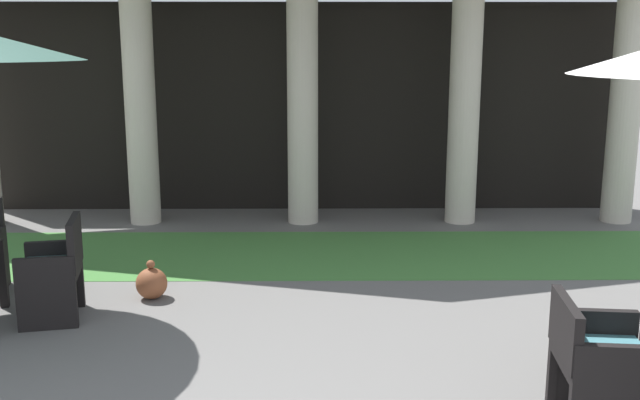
# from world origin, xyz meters

# --- Properties ---
(lawn_strip) EXTENTS (11.53, 1.98, 0.01)m
(lawn_strip) POSITION_xyz_m (0.00, 7.27, 0.00)
(lawn_strip) COLOR #47843D
(lawn_strip) RESTS_ON ground
(patio_chair_near_foreground_west) EXTENTS (0.61, 0.68, 0.83)m
(patio_chair_near_foreground_west) POSITION_xyz_m (1.88, 3.38, 0.42)
(patio_chair_near_foreground_west) COLOR black
(patio_chair_near_foreground_west) RESTS_ON ground
(patio_chair_mid_left_east) EXTENTS (0.59, 0.67, 0.89)m
(patio_chair_mid_left_east) POSITION_xyz_m (-2.11, 5.29, 0.41)
(patio_chair_mid_left_east) COLOR black
(patio_chair_mid_left_east) RESTS_ON ground
(terracotta_urn) EXTENTS (0.29, 0.29, 0.37)m
(terracotta_urn) POSITION_xyz_m (-1.39, 5.79, 0.15)
(terracotta_urn) COLOR brown
(terracotta_urn) RESTS_ON ground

